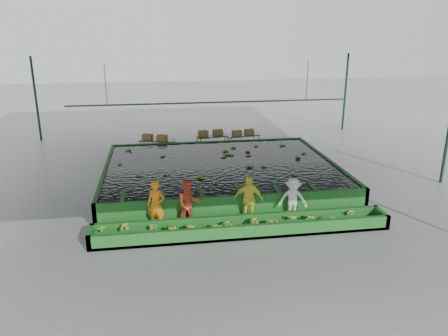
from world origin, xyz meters
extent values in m
plane|color=gray|center=(0.00, 0.00, 0.00)|extent=(80.00, 80.00, 0.00)
cube|color=gray|center=(0.00, 0.00, 5.00)|extent=(20.00, 22.00, 0.04)
cube|color=black|center=(0.00, 1.50, 0.85)|extent=(9.70, 7.70, 0.00)
cylinder|color=#59605B|center=(0.00, 5.00, 3.00)|extent=(0.08, 0.08, 14.00)
cylinder|color=#59605B|center=(-5.00, 5.00, 4.00)|extent=(0.04, 0.04, 2.00)
cylinder|color=#59605B|center=(5.00, 5.00, 4.00)|extent=(0.04, 0.04, 2.00)
imported|color=orange|center=(-2.84, -2.80, 0.87)|extent=(0.75, 0.64, 1.75)
imported|color=#D84D2C|center=(-1.74, -2.80, 0.86)|extent=(0.94, 0.80, 1.71)
imported|color=#F2F53F|center=(0.34, -2.80, 0.88)|extent=(1.11, 0.73, 1.76)
imported|color=silver|center=(1.94, -2.80, 0.79)|extent=(1.14, 0.81, 1.59)
camera|label=1|loc=(-2.68, -16.58, 6.61)|focal=35.00mm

